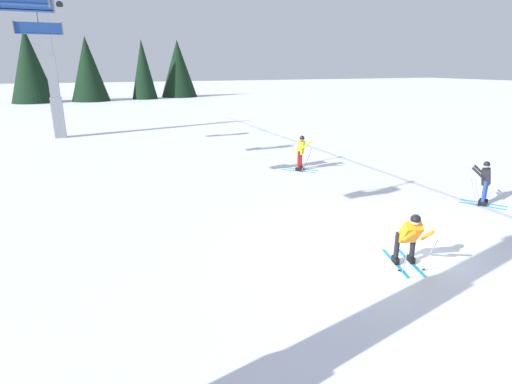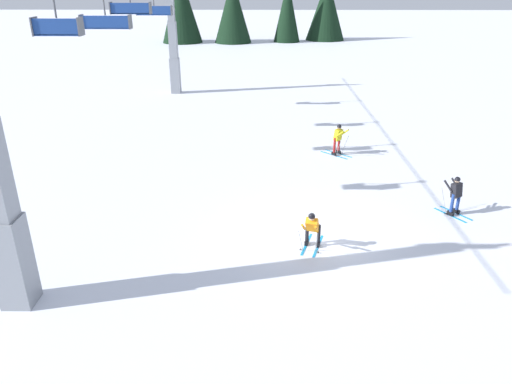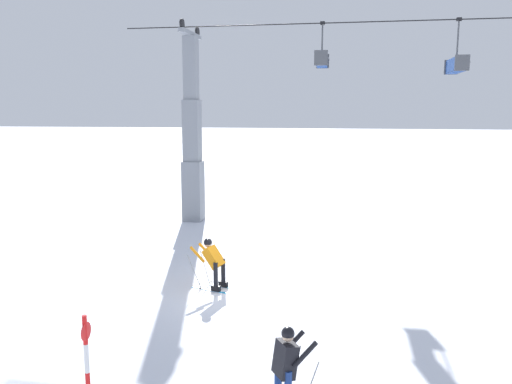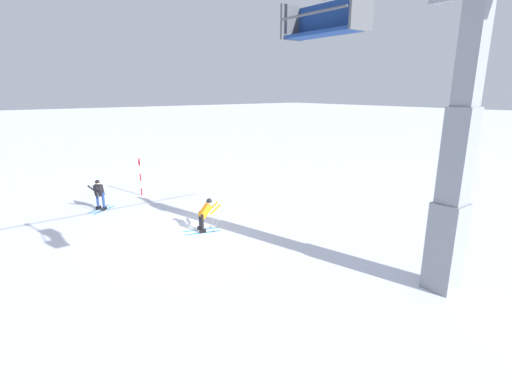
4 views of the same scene
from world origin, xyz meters
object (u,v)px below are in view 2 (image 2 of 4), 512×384
object	(u,v)px
chairlift_seat_second	(106,22)
chairlift_seat_middle	(130,9)
skier_carving_main	(312,227)
chairlift_seat_nearest	(57,26)
chairlift_seat_fourth	(154,10)
lift_tower_far	(173,46)
skier_distant_downhill	(456,193)
skier_distant_uphill	(338,137)

from	to	relation	value
chairlift_seat_second	chairlift_seat_middle	bearing A→B (deg)	0.00
skier_carving_main	chairlift_seat_nearest	xyz separation A→B (m)	(2.57, 9.01, 6.51)
chairlift_seat_second	chairlift_seat_fourth	distance (m)	10.74
chairlift_seat_nearest	chairlift_seat_fourth	world-z (taller)	same
chairlift_seat_middle	chairlift_seat_fourth	xyz separation A→B (m)	(6.04, -0.00, -0.46)
lift_tower_far	chairlift_seat_second	size ratio (longest dim) A/B	3.95
chairlift_seat_nearest	chairlift_seat_fourth	size ratio (longest dim) A/B	0.80
lift_tower_far	skier_distant_downhill	bearing A→B (deg)	-145.95
lift_tower_far	chairlift_seat_second	bearing A→B (deg)	180.00
chairlift_seat_second	skier_distant_downhill	distance (m)	17.14
chairlift_seat_middle	skier_distant_downhill	xyz separation A→B (m)	(-10.02, -15.10, -6.41)
lift_tower_far	chairlift_seat_middle	size ratio (longest dim) A/B	4.11
chairlift_seat_second	skier_carving_main	bearing A→B (deg)	-132.16
chairlift_seat_fourth	skier_distant_downhill	size ratio (longest dim) A/B	1.44
chairlift_seat_nearest	chairlift_seat_second	distance (m)	5.60
chairlift_seat_middle	skier_distant_downhill	bearing A→B (deg)	-123.56
chairlift_seat_middle	chairlift_seat_nearest	bearing A→B (deg)	-180.00
chairlift_seat_nearest	skier_distant_uphill	distance (m)	14.99
lift_tower_far	chairlift_seat_nearest	distance (m)	22.90
skier_carving_main	skier_distant_downhill	world-z (taller)	skier_distant_downhill
chairlift_seat_nearest	skier_distant_downhill	size ratio (longest dim) A/B	1.15
chairlift_seat_nearest	chairlift_seat_second	xyz separation A→B (m)	(5.59, 0.00, -0.31)
chairlift_seat_nearest	skier_distant_uphill	xyz separation A→B (m)	(7.45, -11.33, -6.37)
skier_carving_main	chairlift_seat_second	world-z (taller)	chairlift_seat_second
chairlift_seat_second	chairlift_seat_nearest	bearing A→B (deg)	-180.00
chairlift_seat_second	lift_tower_far	bearing A→B (deg)	0.00
skier_carving_main	skier_distant_downhill	bearing A→B (deg)	-64.97
chairlift_seat_nearest	skier_carving_main	bearing A→B (deg)	-105.91
skier_distant_uphill	chairlift_seat_second	bearing A→B (deg)	99.32
skier_carving_main	chairlift_seat_middle	world-z (taller)	chairlift_seat_middle
chairlift_seat_second	chairlift_seat_fourth	size ratio (longest dim) A/B	0.95
chairlift_seat_second	skier_distant_uphill	xyz separation A→B (m)	(1.86, -11.33, -6.06)
chairlift_seat_fourth	skier_distant_uphill	distance (m)	15.55
skier_carving_main	chairlift_seat_fourth	size ratio (longest dim) A/B	0.76
chairlift_seat_middle	skier_distant_downhill	world-z (taller)	chairlift_seat_middle
skier_carving_main	chairlift_seat_nearest	world-z (taller)	chairlift_seat_nearest
skier_carving_main	chairlift_seat_fourth	world-z (taller)	chairlift_seat_fourth
skier_carving_main	skier_distant_downhill	distance (m)	6.72
chairlift_seat_middle	chairlift_seat_fourth	distance (m)	6.06
chairlift_seat_nearest	chairlift_seat_middle	distance (m)	10.29
chairlift_seat_fourth	skier_distant_downhill	bearing A→B (deg)	-136.76
chairlift_seat_nearest	skier_distant_uphill	world-z (taller)	chairlift_seat_nearest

